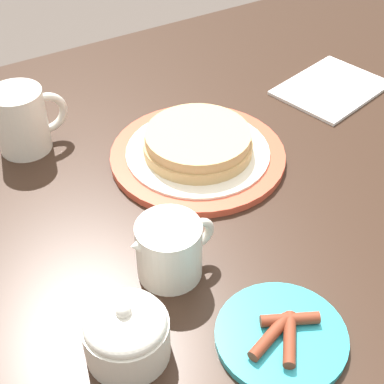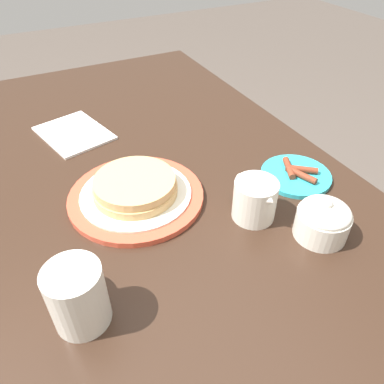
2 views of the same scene
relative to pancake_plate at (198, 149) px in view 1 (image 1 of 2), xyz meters
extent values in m
cube|color=#332116|center=(0.03, -0.01, -0.03)|extent=(1.48, 0.90, 0.03)
cube|color=#332116|center=(0.70, 0.38, -0.40)|extent=(0.07, 0.07, 0.69)
cylinder|color=#DB5138|center=(0.00, 0.00, -0.01)|extent=(0.27, 0.27, 0.01)
cylinder|color=white|center=(0.00, 0.00, -0.01)|extent=(0.22, 0.22, 0.00)
cylinder|color=tan|center=(0.00, 0.00, 0.01)|extent=(0.17, 0.17, 0.02)
cylinder|color=tan|center=(0.00, 0.00, 0.02)|extent=(0.16, 0.16, 0.02)
cylinder|color=#2DADBC|center=(-0.09, -0.33, -0.01)|extent=(0.15, 0.15, 0.01)
cylinder|color=brown|center=(-0.11, -0.33, 0.00)|extent=(0.07, 0.04, 0.01)
cylinder|color=brown|center=(-0.07, -0.33, 0.00)|extent=(0.07, 0.04, 0.01)
cylinder|color=brown|center=(-0.09, -0.35, 0.00)|extent=(0.05, 0.06, 0.01)
cylinder|color=silver|center=(-0.22, 0.16, 0.03)|extent=(0.08, 0.08, 0.10)
torus|color=silver|center=(-0.18, 0.16, 0.03)|extent=(0.07, 0.01, 0.07)
cylinder|color=brown|center=(-0.22, 0.16, 0.08)|extent=(0.07, 0.07, 0.00)
cylinder|color=silver|center=(-0.15, -0.18, 0.02)|extent=(0.08, 0.08, 0.08)
cone|color=silver|center=(-0.19, -0.18, 0.05)|extent=(0.04, 0.04, 0.04)
torus|color=silver|center=(-0.11, -0.18, 0.03)|extent=(0.05, 0.01, 0.05)
cylinder|color=silver|center=(-0.24, -0.26, 0.01)|extent=(0.09, 0.09, 0.05)
ellipsoid|color=silver|center=(-0.24, -0.26, 0.03)|extent=(0.09, 0.09, 0.03)
sphere|color=silver|center=(-0.24, -0.26, 0.05)|extent=(0.02, 0.02, 0.02)
cube|color=white|center=(0.31, 0.05, -0.02)|extent=(0.22, 0.19, 0.01)
camera|label=1|loc=(-0.37, -0.62, 0.55)|focal=55.00mm
camera|label=2|loc=(-0.57, 0.16, 0.47)|focal=35.00mm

